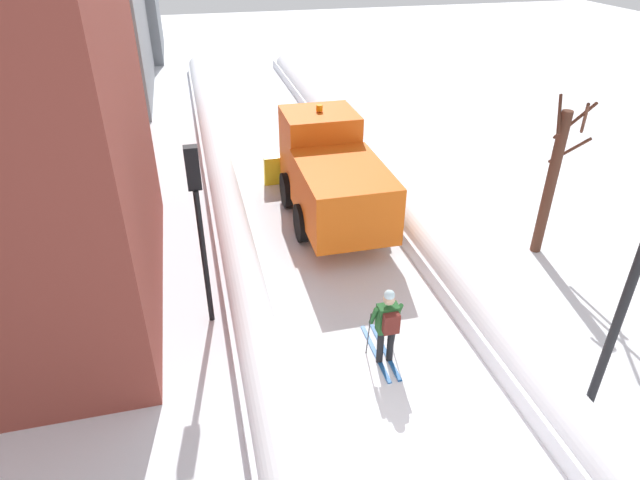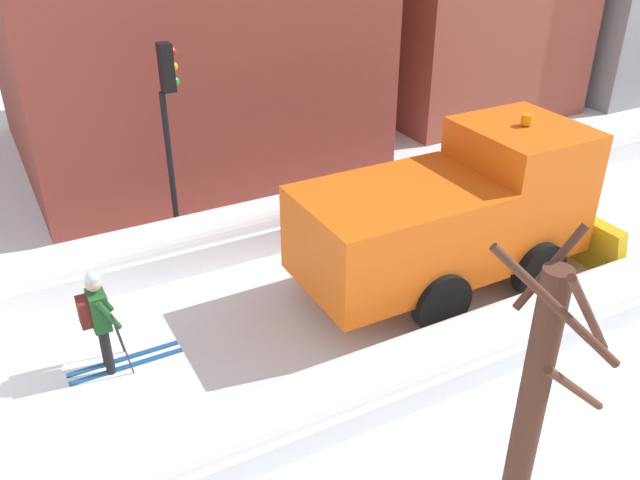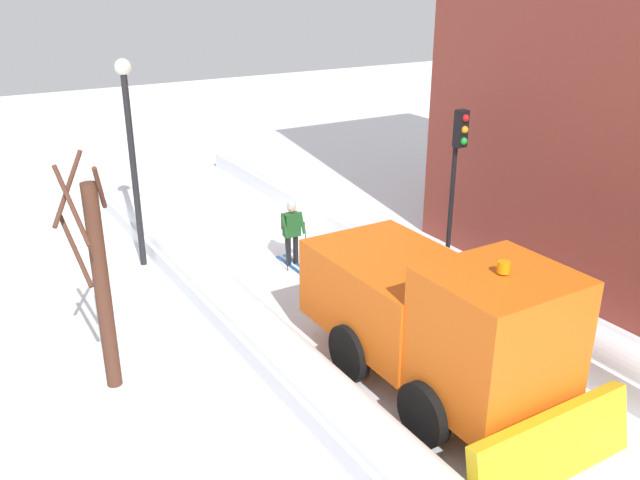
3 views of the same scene
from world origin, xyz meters
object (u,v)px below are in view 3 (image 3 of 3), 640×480
at_px(skier, 292,229).
at_px(street_lamp, 131,140).
at_px(bare_tree_near, 100,282).
at_px(plow_truck, 438,319).
at_px(traffic_light_pole, 457,160).

height_order(skier, street_lamp, street_lamp).
xyz_separation_m(skier, bare_tree_near, (5.58, 3.16, 1.14)).
xyz_separation_m(plow_truck, bare_tree_near, (5.08, -3.22, 0.66)).
bearing_deg(traffic_light_pole, bare_tree_near, 5.12).
relative_size(skier, traffic_light_pole, 0.43).
xyz_separation_m(street_lamp, bare_tree_near, (2.20, 5.21, -1.23)).
bearing_deg(street_lamp, skier, 148.77).
xyz_separation_m(skier, street_lamp, (3.38, -2.05, 2.37)).
height_order(traffic_light_pole, street_lamp, street_lamp).
relative_size(skier, street_lamp, 0.34).
bearing_deg(bare_tree_near, plow_truck, 147.64).
distance_m(traffic_light_pole, street_lamp, 8.10).
bearing_deg(plow_truck, street_lamp, -71.12).
relative_size(plow_truck, bare_tree_near, 1.36).
distance_m(plow_truck, traffic_light_pole, 5.79).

